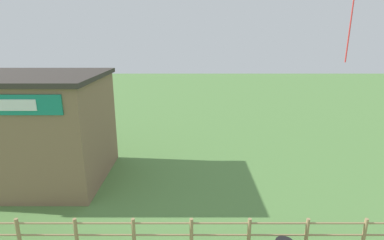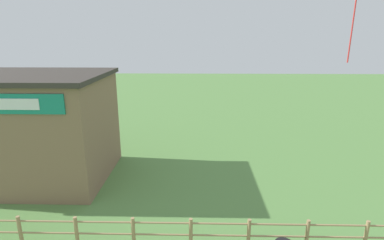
{
  "view_description": "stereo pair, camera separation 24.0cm",
  "coord_description": "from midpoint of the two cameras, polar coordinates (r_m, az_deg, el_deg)",
  "views": [
    {
      "loc": [
        0.02,
        -3.57,
        7.83
      ],
      "look_at": [
        0.0,
        8.09,
        4.52
      ],
      "focal_mm": 28.0,
      "sensor_mm": 36.0,
      "label": 1
    },
    {
      "loc": [
        0.26,
        -3.57,
        7.83
      ],
      "look_at": [
        0.0,
        8.09,
        4.52
      ],
      "focal_mm": 28.0,
      "sensor_mm": 36.0,
      "label": 2
    }
  ],
  "objects": [
    {
      "name": "wooden_fence",
      "position": [
        11.99,
        -0.63,
        -20.51
      ],
      "size": [
        17.51,
        0.14,
        1.28
      ],
      "color": "#9E7F56",
      "rests_on": "ground_plane"
    },
    {
      "name": "seaside_building",
      "position": [
        18.77,
        -29.89,
        -1.35
      ],
      "size": [
        8.99,
        6.24,
        5.89
      ],
      "color": "#84664C",
      "rests_on": "ground_plane"
    }
  ]
}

